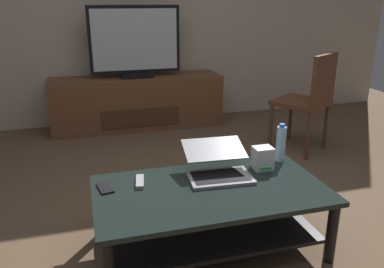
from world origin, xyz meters
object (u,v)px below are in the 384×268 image
at_px(media_cabinet, 138,102).
at_px(television, 135,43).
at_px(router_box, 263,158).
at_px(water_bottle_near, 281,143).
at_px(tv_remote, 140,182).
at_px(laptop, 218,166).
at_px(coffee_table, 210,206).
at_px(dining_chair, 310,97).
at_px(cell_phone, 105,188).

height_order(media_cabinet, television, television).
xyz_separation_m(television, router_box, (0.45, -2.22, -0.48)).
xyz_separation_m(water_bottle_near, tv_remote, (-0.93, -0.09, -0.11)).
bearing_deg(television, laptop, -85.92).
relative_size(coffee_table, laptop, 3.19).
bearing_deg(dining_chair, water_bottle_near, -129.81).
bearing_deg(coffee_table, television, 91.54).
bearing_deg(cell_phone, television, 66.58).
bearing_deg(router_box, laptop, -178.82).
bearing_deg(television, dining_chair, -39.16).
xyz_separation_m(laptop, tv_remote, (-0.47, 0.01, -0.05)).
bearing_deg(laptop, coffee_table, -121.23).
bearing_deg(dining_chair, laptop, -140.08).
xyz_separation_m(laptop, water_bottle_near, (0.46, 0.09, 0.06)).
xyz_separation_m(coffee_table, cell_phone, (-0.57, 0.15, 0.12)).
relative_size(television, router_box, 6.80).
distance_m(media_cabinet, water_bottle_near, 2.25).
distance_m(router_box, water_bottle_near, 0.20).
bearing_deg(cell_phone, dining_chair, 18.19).
bearing_deg(water_bottle_near, tv_remote, -174.77).
bearing_deg(dining_chair, tv_remote, -148.76).
height_order(dining_chair, cell_phone, dining_chair).
bearing_deg(water_bottle_near, television, 106.28).
height_order(television, water_bottle_near, television).
xyz_separation_m(dining_chair, tv_remote, (-1.73, -1.05, -0.13)).
bearing_deg(tv_remote, laptop, 7.67).
distance_m(television, water_bottle_near, 2.26).
height_order(router_box, tv_remote, router_box).
xyz_separation_m(laptop, cell_phone, (-0.66, -0.00, -0.05)).
bearing_deg(laptop, media_cabinet, 94.04).
distance_m(water_bottle_near, cell_phone, 1.14).
xyz_separation_m(router_box, tv_remote, (-0.76, 0.00, -0.06)).
relative_size(water_bottle_near, tv_remote, 1.57).
bearing_deg(tv_remote, media_cabinet, 91.09).
bearing_deg(media_cabinet, laptop, -85.96).
distance_m(coffee_table, dining_chair, 1.85).
relative_size(router_box, water_bottle_near, 0.57).
distance_m(laptop, tv_remote, 0.47).
distance_m(coffee_table, tv_remote, 0.42).
xyz_separation_m(media_cabinet, tv_remote, (-0.31, -2.24, 0.11)).
bearing_deg(laptop, router_box, 1.18).
xyz_separation_m(television, laptop, (0.16, -2.22, -0.49)).
bearing_deg(television, media_cabinet, 90.00).
relative_size(television, laptop, 2.39).
height_order(media_cabinet, dining_chair, dining_chair).
distance_m(coffee_table, media_cabinet, 2.40).
distance_m(television, router_box, 2.32).
distance_m(router_box, cell_phone, 0.96).
bearing_deg(router_box, coffee_table, -157.43).
height_order(media_cabinet, water_bottle_near, water_bottle_near).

